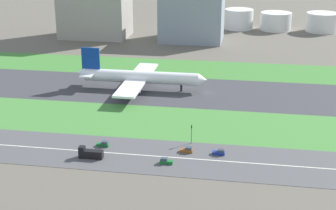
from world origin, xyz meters
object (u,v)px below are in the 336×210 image
(airliner, at_px, (138,77))
(fuel_tank_centre, at_px, (276,21))
(car_0, at_px, (219,152))
(traffic_light, at_px, (191,133))
(fuel_tank_west, at_px, (239,19))
(car_6, at_px, (187,150))
(hangar_building, at_px, (192,16))
(car_5, at_px, (103,144))
(truck_0, at_px, (90,154))
(car_4, at_px, (166,161))
(terminal_building, at_px, (95,1))
(fuel_tank_east, at_px, (322,22))

(airliner, distance_m, fuel_tank_centre, 173.78)
(car_0, relative_size, traffic_light, 0.61)
(car_0, height_order, fuel_tank_west, fuel_tank_west)
(car_6, distance_m, hangar_building, 183.83)
(airliner, height_order, hangar_building, hangar_building)
(car_5, xyz_separation_m, truck_0, (-1.71, -10.00, 0.75))
(fuel_tank_west, bearing_deg, car_5, -100.02)
(fuel_tank_west, bearing_deg, car_4, -93.70)
(truck_0, height_order, hangar_building, hangar_building)
(car_5, relative_size, traffic_light, 0.61)
(airliner, xyz_separation_m, traffic_light, (33.64, -60.01, -1.94))
(airliner, xyz_separation_m, fuel_tank_west, (42.54, 159.00, 1.19))
(car_0, bearing_deg, hangar_building, 100.04)
(car_4, height_order, fuel_tank_centre, fuel_tank_centre)
(car_4, relative_size, fuel_tank_centre, 0.19)
(fuel_tank_west, bearing_deg, car_6, -92.39)
(airliner, distance_m, terminal_building, 128.49)
(truck_0, relative_size, hangar_building, 0.20)
(truck_0, relative_size, fuel_tank_west, 0.39)
(traffic_light, xyz_separation_m, fuel_tank_west, (8.90, 219.01, 3.13))
(fuel_tank_west, bearing_deg, truck_0, -100.01)
(fuel_tank_centre, bearing_deg, fuel_tank_east, 0.00)
(fuel_tank_centre, distance_m, fuel_tank_east, 33.70)
(car_5, height_order, terminal_building, terminal_building)
(fuel_tank_centre, bearing_deg, terminal_building, -160.39)
(car_6, height_order, truck_0, truck_0)
(airliner, xyz_separation_m, car_4, (27.20, -78.00, -5.31))
(terminal_building, xyz_separation_m, hangar_building, (68.43, 0.00, -8.87))
(car_0, distance_m, car_4, 19.94)
(traffic_light, bearing_deg, truck_0, -151.35)
(car_6, xyz_separation_m, traffic_light, (0.58, 7.99, 3.37))
(car_6, xyz_separation_m, hangar_building, (-20.83, 182.00, 15.31))
(fuel_tank_east, bearing_deg, traffic_light, -107.77)
(hangar_building, height_order, fuel_tank_west, hangar_building)
(truck_0, relative_size, fuel_tank_east, 0.36)
(airliner, relative_size, car_4, 14.77)
(airliner, bearing_deg, fuel_tank_west, 75.02)
(car_6, height_order, traffic_light, traffic_light)
(car_5, xyz_separation_m, fuel_tank_west, (40.12, 227.00, 6.50))
(car_0, distance_m, terminal_building, 209.38)
(airliner, bearing_deg, fuel_tank_centre, 66.20)
(car_6, relative_size, car_5, 1.00)
(terminal_building, relative_size, fuel_tank_centre, 2.19)
(car_6, xyz_separation_m, car_0, (11.39, 0.00, 0.00))
(terminal_building, bearing_deg, fuel_tank_centre, 19.61)
(car_0, height_order, fuel_tank_centre, fuel_tank_centre)
(traffic_light, bearing_deg, car_6, -94.16)
(car_4, xyz_separation_m, hangar_building, (-14.96, 192.00, 15.31))
(car_6, relative_size, car_0, 1.00)
(car_6, distance_m, truck_0, 33.87)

